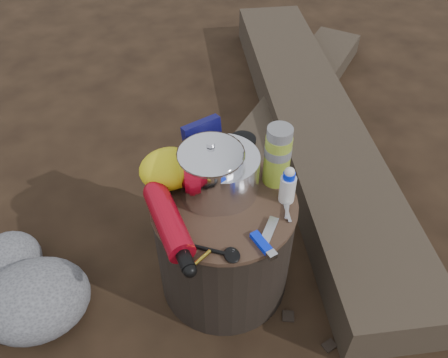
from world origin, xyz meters
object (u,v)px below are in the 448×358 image
object	(u,v)px
stump	(224,244)
camping_pot	(211,171)
travel_mug	(242,153)
thermos	(277,156)
log_main	(312,124)
fuel_bottle	(169,222)

from	to	relation	value
stump	camping_pot	world-z (taller)	camping_pot
stump	travel_mug	world-z (taller)	travel_mug
thermos	travel_mug	distance (m)	0.12
stump	thermos	world-z (taller)	thermos
camping_pot	stump	bearing A→B (deg)	-63.49
log_main	camping_pot	bearing A→B (deg)	-128.21
stump	fuel_bottle	size ratio (longest dim) A/B	1.39
stump	log_main	world-z (taller)	stump
stump	camping_pot	bearing A→B (deg)	116.51
log_main	travel_mug	xyz separation A→B (m)	(-0.51, -0.47, 0.35)
camping_pot	thermos	distance (m)	0.20
log_main	fuel_bottle	bearing A→B (deg)	-129.58
camping_pot	fuel_bottle	xyz separation A→B (m)	(-0.15, -0.10, -0.05)
stump	thermos	xyz separation A→B (m)	(0.17, 0.04, 0.29)
stump	log_main	bearing A→B (deg)	44.35
thermos	fuel_bottle	bearing A→B (deg)	-164.89
stump	fuel_bottle	world-z (taller)	fuel_bottle
log_main	camping_pot	xyz separation A→B (m)	(-0.63, -0.55, 0.39)
log_main	thermos	xyz separation A→B (m)	(-0.43, -0.55, 0.39)
stump	thermos	size ratio (longest dim) A/B	2.20
stump	travel_mug	bearing A→B (deg)	51.78
travel_mug	stump	bearing A→B (deg)	-128.22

